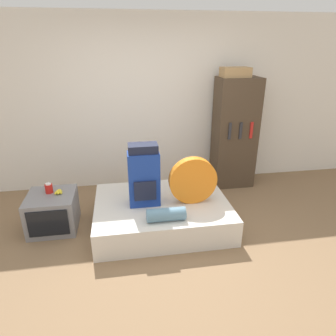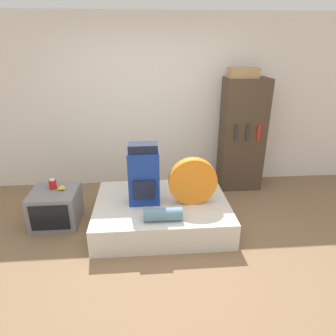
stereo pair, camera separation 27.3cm
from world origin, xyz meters
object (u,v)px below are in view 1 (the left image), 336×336
object	(u,v)px
canister	(49,188)
cardboard_box	(235,72)
backpack	(144,176)
sleeping_roll	(166,214)
television	(53,212)
bookshelf	(235,134)
tent_bag	(193,180)

from	to	relation	value
canister	cardboard_box	distance (m)	3.00
backpack	cardboard_box	distance (m)	2.07
sleeping_roll	television	distance (m)	1.48
backpack	bookshelf	distance (m)	1.86
television	cardboard_box	size ratio (longest dim) A/B	1.42
sleeping_roll	bookshelf	xyz separation A→B (m)	(1.32, 1.48, 0.45)
backpack	television	xyz separation A→B (m)	(-1.14, 0.16, -0.48)
tent_bag	sleeping_roll	xyz separation A→B (m)	(-0.39, -0.37, -0.22)
backpack	television	bearing A→B (deg)	172.17
backpack	bookshelf	world-z (taller)	bookshelf
sleeping_roll	canister	world-z (taller)	canister
cardboard_box	bookshelf	bearing A→B (deg)	20.21
television	canister	xyz separation A→B (m)	(-0.02, 0.08, 0.29)
backpack	tent_bag	distance (m)	0.60
tent_bag	bookshelf	world-z (taller)	bookshelf
canister	bookshelf	bearing A→B (deg)	16.82
cardboard_box	backpack	bearing A→B (deg)	-144.79
sleeping_roll	cardboard_box	distance (m)	2.35
backpack	bookshelf	xyz separation A→B (m)	(1.53, 1.05, 0.15)
tent_bag	bookshelf	size ratio (longest dim) A/B	0.34
sleeping_roll	canister	xyz separation A→B (m)	(-1.36, 0.66, 0.11)
tent_bag	canister	distance (m)	1.78
television	cardboard_box	distance (m)	3.14
backpack	sleeping_roll	size ratio (longest dim) A/B	1.76
television	canister	size ratio (longest dim) A/B	4.62
backpack	canister	bearing A→B (deg)	168.48
sleeping_roll	backpack	bearing A→B (deg)	115.47
sleeping_roll	bookshelf	size ratio (longest dim) A/B	0.25
bookshelf	cardboard_box	bearing A→B (deg)	-159.79
backpack	sleeping_roll	world-z (taller)	backpack
backpack	tent_bag	size ratio (longest dim) A/B	1.30
sleeping_roll	cardboard_box	size ratio (longest dim) A/B	1.06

